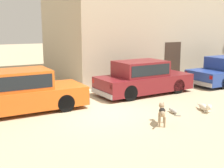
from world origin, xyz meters
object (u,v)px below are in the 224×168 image
(parked_sedan_nearest, at_px, (21,91))
(stray_cat, at_px, (173,111))
(stray_dog_tan, at_px, (205,107))
(stray_dog_spotted, at_px, (162,112))
(parked_sedan_second, at_px, (143,77))

(parked_sedan_nearest, xyz_separation_m, stray_cat, (4.56, -2.75, -0.66))
(stray_dog_tan, xyz_separation_m, stray_cat, (-1.15, 0.34, -0.07))
(stray_dog_spotted, bearing_deg, parked_sedan_second, 9.26)
(parked_sedan_second, xyz_separation_m, stray_dog_spotted, (-1.83, -3.72, -0.33))
(parked_sedan_second, height_order, stray_cat, parked_sedan_second)
(parked_sedan_nearest, distance_m, stray_dog_spotted, 4.93)
(stray_dog_spotted, relative_size, stray_dog_tan, 0.91)
(parked_sedan_second, distance_m, stray_dog_spotted, 4.16)
(parked_sedan_second, xyz_separation_m, stray_dog_tan, (0.40, -3.33, -0.59))
(stray_dog_spotted, bearing_deg, stray_dog_tan, -44.62)
(parked_sedan_nearest, relative_size, stray_dog_spotted, 5.32)
(parked_sedan_nearest, xyz_separation_m, stray_dog_tan, (5.71, -3.09, -0.59))
(parked_sedan_nearest, distance_m, parked_sedan_second, 5.31)
(parked_sedan_nearest, bearing_deg, parked_sedan_second, 2.11)
(stray_dog_spotted, bearing_deg, stray_cat, -20.38)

